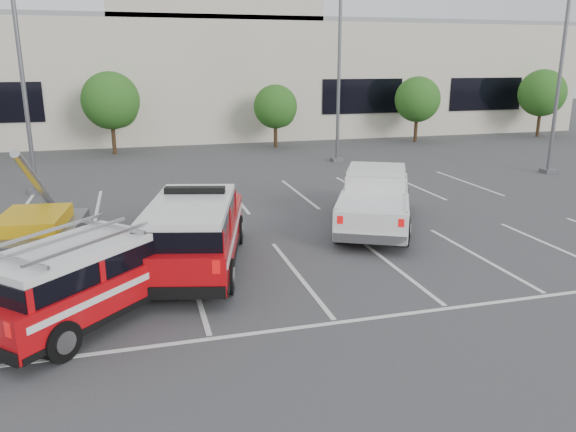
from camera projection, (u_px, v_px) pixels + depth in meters
name	position (u px, v px, depth m)	size (l,w,h in m)	color
ground	(298.00, 276.00, 14.65)	(120.00, 120.00, 0.00)	#3C3C3F
stall_markings	(260.00, 228.00, 18.83)	(23.00, 15.00, 0.01)	silver
convention_building	(183.00, 70.00, 43.02)	(60.00, 16.99, 13.20)	beige
tree_mid_left	(112.00, 103.00, 33.04)	(3.37, 3.37, 4.85)	#3F2B19
tree_mid_right	(277.00, 108.00, 35.77)	(2.77, 2.77, 3.99)	#3F2B19
tree_right	(418.00, 101.00, 38.28)	(3.07, 3.07, 4.42)	#3F2B19
tree_far_right	(543.00, 95.00, 40.78)	(3.37, 3.37, 4.85)	#3F2B19
light_pole_left	(21.00, 67.00, 22.34)	(0.90, 0.60, 10.24)	#59595E
light_pole_mid	(339.00, 65.00, 29.93)	(0.90, 0.60, 10.24)	#59595E
light_pole_right	(561.00, 66.00, 26.68)	(0.90, 0.60, 10.24)	#59595E
fire_chief_suv	(194.00, 237.00, 15.01)	(3.61, 6.40, 2.13)	#B0080D
white_pickup	(375.00, 204.00, 18.95)	(4.69, 6.53, 1.91)	silver
ladder_suv	(88.00, 284.00, 12.02)	(4.98, 5.01, 2.00)	#B0080D
utility_rig	(30.00, 244.00, 15.12)	(3.64, 4.03, 3.32)	#59595E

